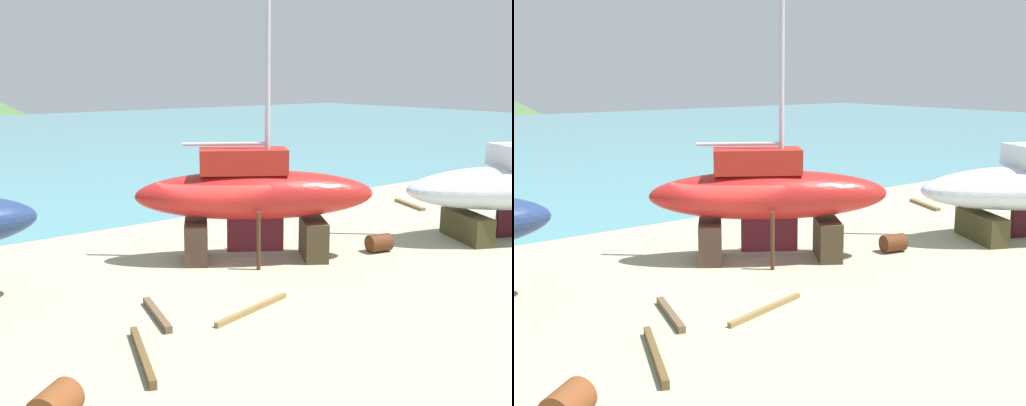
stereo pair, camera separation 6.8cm
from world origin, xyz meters
TOP-DOWN VIEW (x-y plane):
  - ground_plane at (0.00, -3.00)m, footprint 38.42×38.42m
  - sailboat_small_center at (1.35, -0.24)m, footprint 7.30×5.64m
  - barrel_rust_near at (-6.99, -5.77)m, footprint 1.02×0.99m
  - barrel_tipped_left at (5.11, -2.04)m, footprint 0.87×0.75m
  - timber_short_skew at (11.64, 2.01)m, footprint 0.99×2.17m
  - timber_plank_far at (-3.43, -2.69)m, footprint 0.66×2.08m
  - timber_long_fore at (-4.75, -4.52)m, footprint 0.99×2.57m
  - timber_plank_near at (-1.38, -3.77)m, footprint 2.57×0.72m

SIDE VIEW (x-z plane):
  - ground_plane at x=0.00m, z-range 0.00..0.00m
  - timber_plank_near at x=-1.38m, z-range 0.00..0.13m
  - timber_short_skew at x=11.64m, z-range 0.00..0.13m
  - timber_plank_far at x=-3.43m, z-range 0.00..0.17m
  - timber_long_fore at x=-4.75m, z-range 0.00..0.19m
  - barrel_tipped_left at x=5.11m, z-range 0.00..0.58m
  - barrel_rust_near at x=-6.99m, z-range 0.00..0.65m
  - sailboat_small_center at x=1.35m, z-range -3.70..7.78m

